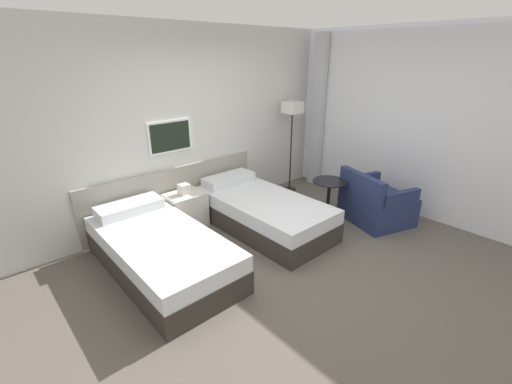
# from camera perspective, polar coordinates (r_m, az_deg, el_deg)

# --- Properties ---
(ground_plane) EXTENTS (16.00, 16.00, 0.00)m
(ground_plane) POSITION_cam_1_polar(r_m,az_deg,el_deg) (4.17, 6.41, -11.67)
(ground_plane) COLOR #5B544C
(wall_headboard) EXTENTS (10.00, 0.10, 2.70)m
(wall_headboard) POSITION_cam_1_polar(r_m,az_deg,el_deg) (5.09, -10.26, 10.34)
(wall_headboard) COLOR silver
(wall_headboard) RESTS_ON ground_plane
(wall_window) EXTENTS (0.21, 4.46, 2.70)m
(wall_window) POSITION_cam_1_polar(r_m,az_deg,el_deg) (5.56, 25.61, 9.95)
(wall_window) COLOR white
(wall_window) RESTS_ON ground_plane
(bed_near_door) EXTENTS (0.99, 2.01, 0.59)m
(bed_near_door) POSITION_cam_1_polar(r_m,az_deg,el_deg) (4.06, -15.63, -9.43)
(bed_near_door) COLOR #332D28
(bed_near_door) RESTS_ON ground_plane
(bed_near_window) EXTENTS (0.99, 2.01, 0.59)m
(bed_near_window) POSITION_cam_1_polar(r_m,az_deg,el_deg) (4.83, 0.95, -3.27)
(bed_near_window) COLOR #332D28
(bed_near_window) RESTS_ON ground_plane
(nightstand) EXTENTS (0.51, 0.41, 0.64)m
(nightstand) POSITION_cam_1_polar(r_m,az_deg,el_deg) (4.95, -11.59, -2.86)
(nightstand) COLOR beige
(nightstand) RESTS_ON ground_plane
(floor_lamp) EXTENTS (0.27, 0.27, 1.57)m
(floor_lamp) POSITION_cam_1_polar(r_m,az_deg,el_deg) (5.91, 6.06, 12.54)
(floor_lamp) COLOR black
(floor_lamp) RESTS_ON ground_plane
(side_table) EXTENTS (0.50, 0.50, 0.60)m
(side_table) POSITION_cam_1_polar(r_m,az_deg,el_deg) (5.13, 12.05, -0.01)
(side_table) COLOR black
(side_table) RESTS_ON ground_plane
(armchair) EXTENTS (1.00, 1.06, 0.77)m
(armchair) POSITION_cam_1_polar(r_m,az_deg,el_deg) (5.30, 19.30, -1.92)
(armchair) COLOR navy
(armchair) RESTS_ON ground_plane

